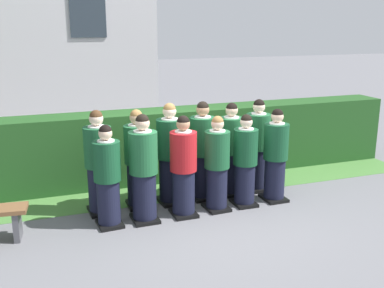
% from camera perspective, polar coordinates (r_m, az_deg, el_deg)
% --- Properties ---
extents(ground_plane, '(60.00, 60.00, 0.00)m').
position_cam_1_polar(ground_plane, '(7.46, 0.74, -8.34)').
color(ground_plane, slate).
extents(student_front_row_0, '(0.40, 0.46, 1.53)m').
position_cam_1_polar(student_front_row_0, '(6.84, -10.37, -4.24)').
color(student_front_row_0, black).
rests_on(student_front_row_0, ground).
extents(student_front_row_1, '(0.43, 0.52, 1.65)m').
position_cam_1_polar(student_front_row_1, '(6.92, -5.98, -3.34)').
color(student_front_row_1, black).
rests_on(student_front_row_1, ground).
extents(student_in_red_blazer, '(0.41, 0.50, 1.59)m').
position_cam_1_polar(student_in_red_blazer, '(7.09, -1.07, -3.07)').
color(student_in_red_blazer, black).
rests_on(student_in_red_blazer, ground).
extents(student_front_row_3, '(0.40, 0.46, 1.54)m').
position_cam_1_polar(student_front_row_3, '(7.33, 3.09, -2.71)').
color(student_front_row_3, black).
rests_on(student_front_row_3, ground).
extents(student_front_row_4, '(0.40, 0.44, 1.52)m').
position_cam_1_polar(student_front_row_4, '(7.55, 6.57, -2.30)').
color(student_front_row_4, black).
rests_on(student_front_row_4, ground).
extents(student_front_row_5, '(0.41, 0.50, 1.57)m').
position_cam_1_polar(student_front_row_5, '(7.83, 10.25, -1.64)').
color(student_front_row_5, black).
rests_on(student_front_row_5, ground).
extents(student_rear_row_0, '(0.43, 0.49, 1.65)m').
position_cam_1_polar(student_rear_row_0, '(7.32, -11.44, -2.54)').
color(student_rear_row_0, black).
rests_on(student_rear_row_0, ground).
extents(student_rear_row_1, '(0.42, 0.51, 1.61)m').
position_cam_1_polar(student_rear_row_1, '(7.48, -6.73, -2.12)').
color(student_rear_row_1, black).
rests_on(student_rear_row_1, ground).
extents(student_rear_row_2, '(0.44, 0.54, 1.69)m').
position_cam_1_polar(student_rear_row_2, '(7.59, -2.73, -1.50)').
color(student_rear_row_2, black).
rests_on(student_rear_row_2, ground).
extents(student_rear_row_3, '(0.44, 0.52, 1.68)m').
position_cam_1_polar(student_rear_row_3, '(7.78, 1.31, -1.10)').
color(student_rear_row_3, black).
rests_on(student_rear_row_3, ground).
extents(student_rear_row_4, '(0.42, 0.52, 1.62)m').
position_cam_1_polar(student_rear_row_4, '(8.01, 4.81, -0.90)').
color(student_rear_row_4, black).
rests_on(student_rear_row_4, ground).
extents(student_rear_row_5, '(0.43, 0.49, 1.64)m').
position_cam_1_polar(student_rear_row_5, '(8.27, 8.07, -0.40)').
color(student_rear_row_5, black).
rests_on(student_rear_row_5, ground).
extents(hedge, '(9.49, 0.70, 1.33)m').
position_cam_1_polar(hedge, '(8.86, -3.34, -0.03)').
color(hedge, '#214C1E').
rests_on(hedge, ground).
extents(lawn_strip, '(9.49, 0.90, 0.01)m').
position_cam_1_polar(lawn_strip, '(8.33, -1.68, -5.78)').
color(lawn_strip, '#477A38').
rests_on(lawn_strip, ground).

